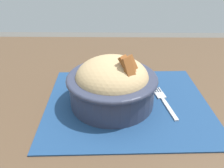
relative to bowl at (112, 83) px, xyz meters
name	(u,v)px	position (x,y,z in m)	size (l,w,h in m)	color
table	(126,126)	(0.04, 0.00, -0.13)	(1.08, 0.98, 0.77)	#4C3826
placemat	(129,104)	(0.04, 0.00, -0.05)	(0.38, 0.32, 0.00)	navy
bowl	(112,83)	(0.00, 0.00, 0.00)	(0.21, 0.21, 0.13)	#2D3347
fork	(164,101)	(0.13, 0.00, -0.05)	(0.04, 0.14, 0.00)	#B9B9B9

